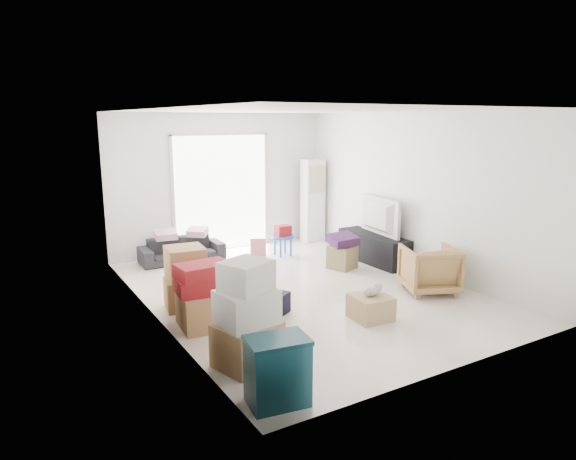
# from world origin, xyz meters

# --- Properties ---
(room_shell) EXTENTS (4.98, 6.48, 3.18)m
(room_shell) POSITION_xyz_m (0.00, 0.00, 1.35)
(room_shell) COLOR white
(room_shell) RESTS_ON ground
(sliding_door) EXTENTS (2.10, 0.04, 2.33)m
(sliding_door) POSITION_xyz_m (0.00, 2.98, 1.24)
(sliding_door) COLOR white
(sliding_door) RESTS_ON room_shell
(ac_tower) EXTENTS (0.45, 0.30, 1.75)m
(ac_tower) POSITION_xyz_m (1.95, 2.65, 0.88)
(ac_tower) COLOR white
(ac_tower) RESTS_ON room_shell
(tv_console) EXTENTS (0.47, 1.55, 0.52)m
(tv_console) POSITION_xyz_m (2.00, 0.68, 0.26)
(tv_console) COLOR black
(tv_console) RESTS_ON room_shell
(television) EXTENTS (0.82, 1.25, 0.15)m
(television) POSITION_xyz_m (2.00, 0.68, 0.59)
(television) COLOR black
(television) RESTS_ON tv_console
(sofa) EXTENTS (1.54, 0.50, 0.60)m
(sofa) POSITION_xyz_m (-1.03, 2.50, 0.30)
(sofa) COLOR #25252A
(sofa) RESTS_ON room_shell
(pillow_left) EXTENTS (0.39, 0.32, 0.11)m
(pillow_left) POSITION_xyz_m (-1.31, 2.52, 0.65)
(pillow_left) COLOR #B88692
(pillow_left) RESTS_ON sofa
(pillow_right) EXTENTS (0.40, 0.40, 0.11)m
(pillow_right) POSITION_xyz_m (-0.72, 2.47, 0.65)
(pillow_right) COLOR #B88692
(pillow_right) RESTS_ON sofa
(armchair) EXTENTS (0.98, 0.96, 0.78)m
(armchair) POSITION_xyz_m (1.63, -1.07, 0.39)
(armchair) COLOR #A57249
(armchair) RESTS_ON room_shell
(storage_bins) EXTENTS (0.61, 0.47, 0.65)m
(storage_bins) POSITION_xyz_m (-1.90, -2.63, 0.32)
(storage_bins) COLOR #164A58
(storage_bins) RESTS_ON room_shell
(box_stack_a) EXTENTS (0.75, 0.67, 1.15)m
(box_stack_a) POSITION_xyz_m (-1.80, -1.81, 0.52)
(box_stack_a) COLOR #A56F4A
(box_stack_a) RESTS_ON room_shell
(box_stack_b) EXTENTS (0.71, 0.66, 0.83)m
(box_stack_b) POSITION_xyz_m (-1.80, -0.58, 0.38)
(box_stack_b) COLOR #A56F4A
(box_stack_b) RESTS_ON room_shell
(box_stack_c) EXTENTS (0.65, 0.57, 0.87)m
(box_stack_c) POSITION_xyz_m (-1.77, 0.17, 0.42)
(box_stack_c) COLOR #A56F4A
(box_stack_c) RESTS_ON room_shell
(loose_box) EXTENTS (0.46, 0.46, 0.37)m
(loose_box) POSITION_xyz_m (-1.50, 0.39, 0.19)
(loose_box) COLOR #A56F4A
(loose_box) RESTS_ON room_shell
(duffel_bag) EXTENTS (0.52, 0.45, 0.28)m
(duffel_bag) POSITION_xyz_m (-0.86, -0.69, 0.14)
(duffel_bag) COLOR black
(duffel_bag) RESTS_ON room_shell
(ottoman) EXTENTS (0.53, 0.53, 0.41)m
(ottoman) POSITION_xyz_m (1.25, 0.62, 0.21)
(ottoman) COLOR olive
(ottoman) RESTS_ON room_shell
(blanket) EXTENTS (0.50, 0.50, 0.14)m
(blanket) POSITION_xyz_m (1.25, 0.62, 0.48)
(blanket) COLOR #3A1B44
(blanket) RESTS_ON ottoman
(kids_table) EXTENTS (0.46, 0.46, 0.59)m
(kids_table) POSITION_xyz_m (0.78, 1.90, 0.42)
(kids_table) COLOR blue
(kids_table) RESTS_ON room_shell
(toy_walker) EXTENTS (0.40, 0.38, 0.42)m
(toy_walker) POSITION_xyz_m (0.22, 1.77, 0.12)
(toy_walker) COLOR silver
(toy_walker) RESTS_ON room_shell
(wood_crate) EXTENTS (0.51, 0.51, 0.32)m
(wood_crate) POSITION_xyz_m (0.17, -1.47, 0.16)
(wood_crate) COLOR tan
(wood_crate) RESTS_ON room_shell
(plush_bunny) EXTENTS (0.31, 0.17, 0.16)m
(plush_bunny) POSITION_xyz_m (0.20, -1.46, 0.39)
(plush_bunny) COLOR #B2ADA8
(plush_bunny) RESTS_ON wood_crate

